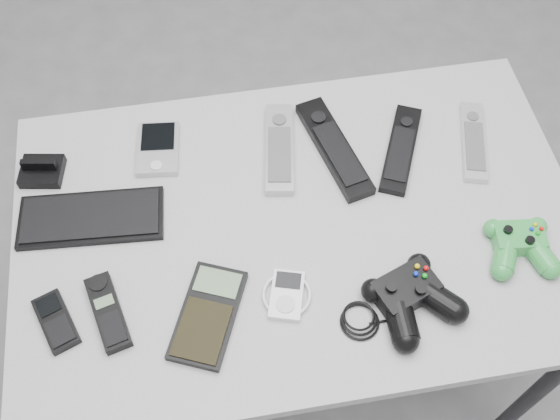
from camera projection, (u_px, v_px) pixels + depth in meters
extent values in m
plane|color=slate|center=(275.00, 326.00, 1.84)|extent=(3.50, 3.50, 0.00)
cube|color=gray|center=(299.00, 226.00, 1.22)|extent=(1.05, 0.67, 0.03)
cylinder|color=black|center=(537.00, 392.00, 1.41)|extent=(0.03, 0.03, 0.67)
cylinder|color=black|center=(86.00, 226.00, 1.62)|extent=(0.03, 0.03, 0.67)
cylinder|color=black|center=(455.00, 175.00, 1.71)|extent=(0.03, 0.03, 0.67)
cube|color=black|center=(91.00, 217.00, 1.20)|extent=(0.27, 0.13, 0.02)
cube|color=black|center=(40.00, 168.00, 1.25)|extent=(0.09, 0.08, 0.04)
cube|color=#ABABB2|center=(158.00, 148.00, 1.28)|extent=(0.09, 0.13, 0.02)
cube|color=#ABABB2|center=(279.00, 148.00, 1.28)|extent=(0.09, 0.22, 0.02)
cube|color=black|center=(334.00, 147.00, 1.28)|extent=(0.11, 0.25, 0.02)
cube|color=black|center=(401.00, 149.00, 1.28)|extent=(0.13, 0.21, 0.02)
cube|color=#BBBAC1|center=(473.00, 141.00, 1.29)|extent=(0.09, 0.20, 0.02)
cube|color=black|center=(56.00, 321.00, 1.09)|extent=(0.08, 0.12, 0.02)
cube|color=black|center=(108.00, 312.00, 1.10)|extent=(0.08, 0.15, 0.02)
cube|color=black|center=(208.00, 315.00, 1.10)|extent=(0.16, 0.20, 0.02)
cube|color=white|center=(287.00, 295.00, 1.12)|extent=(0.11, 0.11, 0.02)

